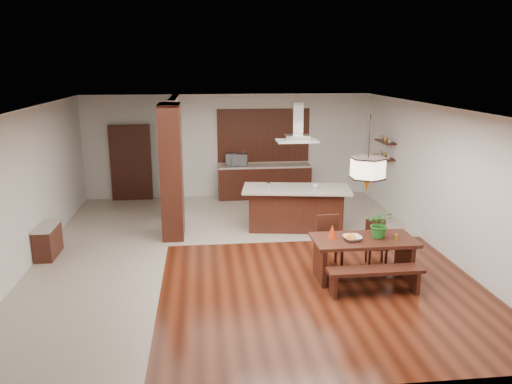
{
  "coord_description": "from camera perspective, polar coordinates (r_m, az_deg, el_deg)",
  "views": [
    {
      "loc": [
        -0.75,
        -9.46,
        3.69
      ],
      "look_at": [
        0.3,
        0.0,
        1.25
      ],
      "focal_mm": 35.0,
      "sensor_mm": 36.0,
      "label": 1
    }
  ],
  "objects": [
    {
      "name": "room_shell",
      "position": [
        9.63,
        -1.78,
        4.64
      ],
      "size": [
        9.0,
        9.04,
        2.92
      ],
      "color": "#39150A",
      "rests_on": "ground"
    },
    {
      "name": "tile_hallway",
      "position": [
        10.35,
        -17.17,
        -7.15
      ],
      "size": [
        2.5,
        9.0,
        0.01
      ],
      "primitive_type": "cube",
      "color": "#B9AC9A",
      "rests_on": "ground"
    },
    {
      "name": "tile_kitchen",
      "position": [
        12.67,
        3.03,
        -2.55
      ],
      "size": [
        5.5,
        4.0,
        0.01
      ],
      "primitive_type": "cube",
      "color": "#B9AC9A",
      "rests_on": "ground"
    },
    {
      "name": "soffit_band",
      "position": [
        9.53,
        -1.82,
        9.52
      ],
      "size": [
        8.0,
        9.0,
        0.02
      ],
      "primitive_type": "cube",
      "color": "#361A0D",
      "rests_on": "room_shell"
    },
    {
      "name": "partition_pier",
      "position": [
        10.92,
        -9.61,
        2.33
      ],
      "size": [
        0.45,
        1.0,
        2.9
      ],
      "primitive_type": "cube",
      "color": "black",
      "rests_on": "ground"
    },
    {
      "name": "partition_stub",
      "position": [
        12.97,
        -9.13,
        4.24
      ],
      "size": [
        0.18,
        2.4,
        2.9
      ],
      "primitive_type": "cube",
      "color": "silver",
      "rests_on": "ground"
    },
    {
      "name": "hallway_console",
      "position": [
        10.68,
        -22.71,
        -5.2
      ],
      "size": [
        0.37,
        0.88,
        0.63
      ],
      "primitive_type": "cube",
      "color": "black",
      "rests_on": "ground"
    },
    {
      "name": "hallway_doorway",
      "position": [
        14.25,
        -14.1,
        3.25
      ],
      "size": [
        1.1,
        0.2,
        2.1
      ],
      "primitive_type": "cube",
      "color": "black",
      "rests_on": "ground"
    },
    {
      "name": "rear_counter",
      "position": [
        14.14,
        0.95,
        1.23
      ],
      "size": [
        2.6,
        0.62,
        0.95
      ],
      "color": "black",
      "rests_on": "ground"
    },
    {
      "name": "kitchen_window",
      "position": [
        14.17,
        0.84,
        6.49
      ],
      "size": [
        2.6,
        0.08,
        1.5
      ],
      "primitive_type": "cube",
      "color": "#AB6433",
      "rests_on": "room_shell"
    },
    {
      "name": "shelf_lower",
      "position": [
        13.12,
        14.44,
        3.86
      ],
      "size": [
        0.26,
        0.9,
        0.04
      ],
      "primitive_type": "cube",
      "color": "black",
      "rests_on": "room_shell"
    },
    {
      "name": "shelf_upper",
      "position": [
        13.05,
        14.55,
        5.58
      ],
      "size": [
        0.26,
        0.9,
        0.04
      ],
      "primitive_type": "cube",
      "color": "black",
      "rests_on": "room_shell"
    },
    {
      "name": "dining_table",
      "position": [
        9.01,
        12.15,
        -6.38
      ],
      "size": [
        1.78,
        0.89,
        0.74
      ],
      "rotation": [
        0.0,
        0.0,
        0.0
      ],
      "color": "black",
      "rests_on": "ground"
    },
    {
      "name": "dining_bench",
      "position": [
        8.57,
        13.4,
        -9.88
      ],
      "size": [
        1.6,
        0.36,
        0.45
      ],
      "primitive_type": null,
      "rotation": [
        0.0,
        0.0,
        0.01
      ],
      "color": "black",
      "rests_on": "ground"
    },
    {
      "name": "dining_chair_left",
      "position": [
        9.39,
        8.5,
        -5.74
      ],
      "size": [
        0.46,
        0.46,
        0.97
      ],
      "primitive_type": null,
      "rotation": [
        0.0,
        0.0,
        0.07
      ],
      "color": "black",
      "rests_on": "ground"
    },
    {
      "name": "dining_chair_right",
      "position": [
        9.68,
        13.62,
        -5.75
      ],
      "size": [
        0.42,
        0.42,
        0.85
      ],
      "primitive_type": null,
      "rotation": [
        0.0,
        0.0,
        -0.11
      ],
      "color": "black",
      "rests_on": "ground"
    },
    {
      "name": "pendant_lantern",
      "position": [
        8.57,
        12.75,
        4.32
      ],
      "size": [
        0.64,
        0.64,
        1.31
      ],
      "primitive_type": null,
      "color": "#FFEBC3",
      "rests_on": "room_shell"
    },
    {
      "name": "foliage_plant",
      "position": [
        8.97,
        13.99,
        -3.57
      ],
      "size": [
        0.53,
        0.49,
        0.5
      ],
      "primitive_type": "imported",
      "rotation": [
        0.0,
        0.0,
        -0.26
      ],
      "color": "#266E24",
      "rests_on": "dining_table"
    },
    {
      "name": "fruit_bowl",
      "position": [
        8.8,
        10.95,
        -5.2
      ],
      "size": [
        0.34,
        0.34,
        0.08
      ],
      "primitive_type": "imported",
      "rotation": [
        0.0,
        0.0,
        0.08
      ],
      "color": "beige",
      "rests_on": "dining_table"
    },
    {
      "name": "napkin_cone",
      "position": [
        8.83,
        8.71,
        -4.47
      ],
      "size": [
        0.16,
        0.16,
        0.24
      ],
      "primitive_type": "cone",
      "rotation": [
        0.0,
        0.0,
        0.01
      ],
      "color": "red",
      "rests_on": "dining_table"
    },
    {
      "name": "gold_ornament",
      "position": [
        8.99,
        15.72,
        -4.96
      ],
      "size": [
        0.1,
        0.1,
        0.11
      ],
      "primitive_type": "cylinder",
      "rotation": [
        0.0,
        0.0,
        0.4
      ],
      "color": "gold",
      "rests_on": "dining_table"
    },
    {
      "name": "kitchen_island",
      "position": [
        11.44,
        4.55,
        -1.82
      ],
      "size": [
        2.54,
        1.41,
        0.99
      ],
      "rotation": [
        0.0,
        0.0,
        -0.16
      ],
      "color": "black",
      "rests_on": "ground"
    },
    {
      "name": "range_hood",
      "position": [
        11.06,
        4.75,
        7.96
      ],
      "size": [
        0.9,
        0.55,
        0.87
      ],
      "primitive_type": null,
      "color": "silver",
      "rests_on": "room_shell"
    },
    {
      "name": "island_cup",
      "position": [
        11.27,
        6.78,
        0.67
      ],
      "size": [
        0.12,
        0.12,
        0.09
      ],
      "primitive_type": "imported",
      "rotation": [
        0.0,
        0.0,
        -0.01
      ],
      "color": "white",
      "rests_on": "kitchen_island"
    },
    {
      "name": "microwave",
      "position": [
        13.96,
        -2.19,
        3.72
      ],
      "size": [
        0.65,
        0.49,
        0.33
      ],
      "primitive_type": "imported",
      "rotation": [
        0.0,
        0.0,
        -0.16
      ],
      "color": "#B4B6BC",
      "rests_on": "rear_counter"
    }
  ]
}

